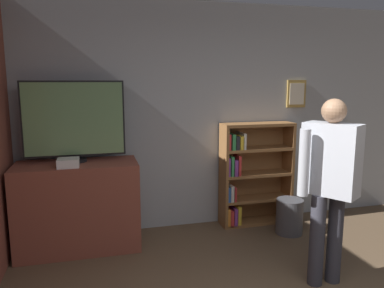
{
  "coord_description": "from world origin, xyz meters",
  "views": [
    {
      "loc": [
        -1.22,
        -1.36,
        1.79
      ],
      "look_at": [
        -0.36,
        1.93,
        1.21
      ],
      "focal_mm": 35.0,
      "sensor_mm": 36.0,
      "label": 1
    }
  ],
  "objects_px": {
    "television": "(74,121)",
    "person": "(330,177)",
    "game_console": "(68,163)",
    "waste_bin": "(289,216)",
    "bookshelf": "(250,175)"
  },
  "relations": [
    {
      "from": "television",
      "to": "person",
      "type": "bearing_deg",
      "value": -32.7
    },
    {
      "from": "game_console",
      "to": "waste_bin",
      "type": "bearing_deg",
      "value": -1.29
    },
    {
      "from": "television",
      "to": "bookshelf",
      "type": "height_order",
      "value": "television"
    },
    {
      "from": "television",
      "to": "bookshelf",
      "type": "distance_m",
      "value": 2.19
    },
    {
      "from": "television",
      "to": "waste_bin",
      "type": "xyz_separation_m",
      "value": [
        2.38,
        -0.3,
        -1.17
      ]
    },
    {
      "from": "television",
      "to": "game_console",
      "type": "relative_size",
      "value": 4.94
    },
    {
      "from": "waste_bin",
      "to": "game_console",
      "type": "bearing_deg",
      "value": 178.71
    },
    {
      "from": "bookshelf",
      "to": "person",
      "type": "distance_m",
      "value": 1.54
    },
    {
      "from": "television",
      "to": "game_console",
      "type": "bearing_deg",
      "value": -104.95
    },
    {
      "from": "game_console",
      "to": "waste_bin",
      "type": "relative_size",
      "value": 0.51
    },
    {
      "from": "game_console",
      "to": "bookshelf",
      "type": "xyz_separation_m",
      "value": [
        2.12,
        0.37,
        -0.36
      ]
    },
    {
      "from": "bookshelf",
      "to": "person",
      "type": "height_order",
      "value": "person"
    },
    {
      "from": "game_console",
      "to": "person",
      "type": "bearing_deg",
      "value": -27.12
    },
    {
      "from": "game_console",
      "to": "television",
      "type": "bearing_deg",
      "value": 75.05
    },
    {
      "from": "bookshelf",
      "to": "person",
      "type": "xyz_separation_m",
      "value": [
        0.07,
        -1.5,
        0.35
      ]
    }
  ]
}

